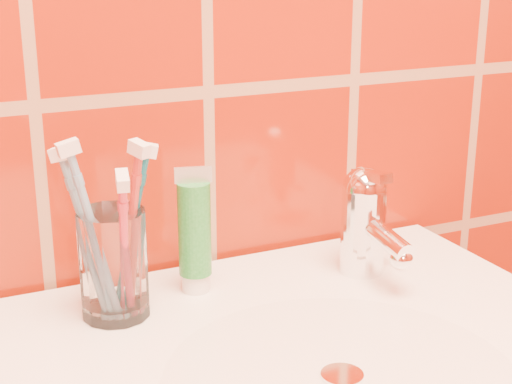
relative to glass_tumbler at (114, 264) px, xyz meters
name	(u,v)px	position (x,y,z in m)	size (l,w,h in m)	color
glass_tumbler	(114,264)	(0.00, 0.00, 0.00)	(0.07, 0.07, 0.11)	white
toothpaste_tube	(195,234)	(0.09, 0.02, 0.01)	(0.04, 0.03, 0.13)	white
faucet	(366,218)	(0.27, -0.01, 0.01)	(0.05, 0.11, 0.12)	white
toothbrush_0	(95,234)	(-0.02, -0.01, 0.04)	(0.06, 0.03, 0.19)	#6E9DC3
toothbrush_1	(131,230)	(0.02, 0.00, 0.03)	(0.06, 0.03, 0.18)	#0C586B
toothbrush_2	(88,236)	(-0.02, 0.01, 0.03)	(0.06, 0.05, 0.18)	#6B9FBF
toothbrush_3	(131,231)	(0.02, -0.01, 0.04)	(0.04, 0.05, 0.18)	#AC2D24
toothbrush_4	(124,249)	(0.00, -0.03, 0.03)	(0.03, 0.08, 0.17)	#BC283D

